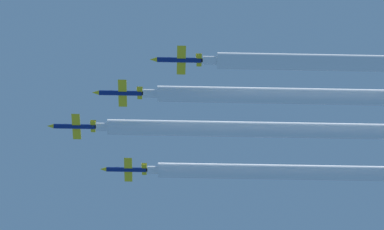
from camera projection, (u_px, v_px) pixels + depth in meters
name	position (u px, v px, depth m)	size (l,w,h in m)	color
jet_lead	(73.00, 126.00, 226.50)	(7.38, 10.74, 2.58)	navy
jet_left_wingman	(119.00, 93.00, 218.33)	(7.38, 10.74, 2.58)	navy
jet_right_wingman	(125.00, 169.00, 234.24)	(7.38, 10.74, 2.58)	navy
jet_outer_left	(178.00, 60.00, 210.53)	(7.38, 10.74, 2.58)	navy
smoke_trail_lead	(242.00, 129.00, 227.04)	(3.32, 62.55, 3.32)	white
smoke_trail_left_wingman	(330.00, 97.00, 219.00)	(3.32, 77.36, 3.32)	white
smoke_trail_right_wingman	(285.00, 172.00, 234.77)	(3.32, 61.03, 3.32)	white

